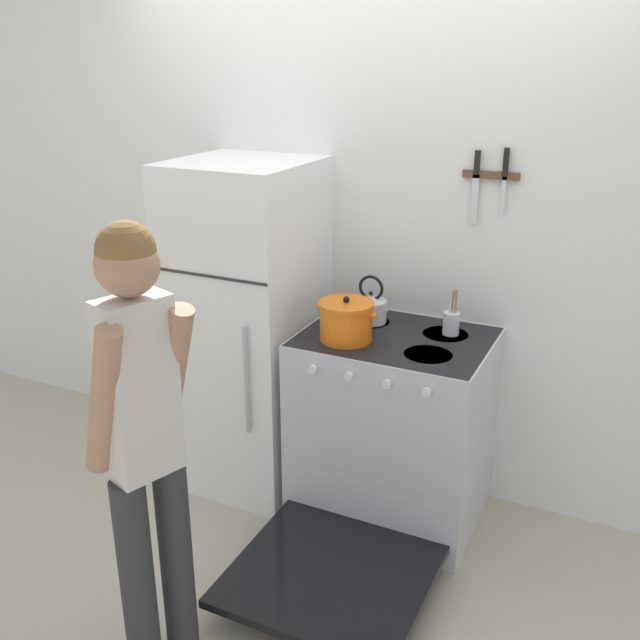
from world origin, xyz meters
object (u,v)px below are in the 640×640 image
(refrigerator, at_px, (248,328))
(utensil_jar, at_px, (451,322))
(person, at_px, (144,436))
(dutch_oven_pot, at_px, (346,321))
(stove_range, at_px, (389,431))
(tea_kettle, at_px, (371,307))

(refrigerator, xyz_separation_m, utensil_jar, (0.96, 0.13, 0.15))
(utensil_jar, bearing_deg, person, -114.70)
(refrigerator, bearing_deg, person, -73.78)
(utensil_jar, relative_size, person, 0.13)
(utensil_jar, bearing_deg, dutch_oven_pot, -146.48)
(stove_range, relative_size, person, 0.83)
(refrigerator, bearing_deg, stove_range, -2.94)
(stove_range, distance_m, person, 1.32)
(tea_kettle, xyz_separation_m, person, (-0.24, -1.32, -0.04))
(refrigerator, bearing_deg, utensil_jar, 7.81)
(dutch_oven_pot, distance_m, person, 1.10)
(stove_range, height_order, dutch_oven_pot, dutch_oven_pot)
(stove_range, relative_size, tea_kettle, 6.03)
(dutch_oven_pot, relative_size, utensil_jar, 1.34)
(refrigerator, height_order, tea_kettle, refrigerator)
(refrigerator, distance_m, tea_kettle, 0.62)
(stove_range, bearing_deg, tea_kettle, 136.09)
(tea_kettle, height_order, person, person)
(dutch_oven_pot, bearing_deg, refrigerator, 167.60)
(refrigerator, relative_size, person, 1.00)
(stove_range, bearing_deg, utensil_jar, 39.84)
(dutch_oven_pot, height_order, utensil_jar, utensil_jar)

